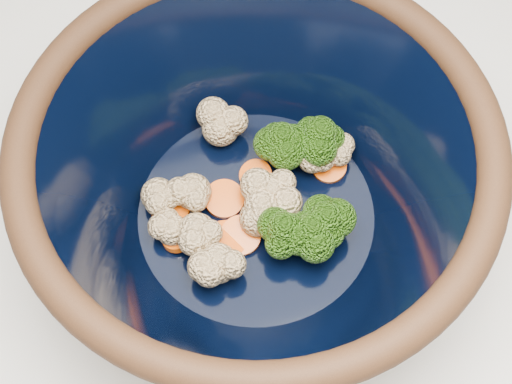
{
  "coord_description": "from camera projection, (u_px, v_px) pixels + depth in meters",
  "views": [
    {
      "loc": [
        -0.06,
        -0.24,
        1.46
      ],
      "look_at": [
        0.02,
        0.01,
        0.97
      ],
      "focal_mm": 50.0,
      "sensor_mm": 36.0,
      "label": 1
    }
  ],
  "objects": [
    {
      "name": "vegetable_pile",
      "position": [
        269.0,
        194.0,
        0.57
      ],
      "size": [
        0.18,
        0.16,
        0.05
      ],
      "color": "#608442",
      "rests_on": "mixing_bowl"
    },
    {
      "name": "mixing_bowl",
      "position": [
        256.0,
        183.0,
        0.54
      ],
      "size": [
        0.4,
        0.4,
        0.15
      ],
      "rotation": [
        0.0,
        0.0,
        -0.22
      ],
      "color": "black",
      "rests_on": "counter"
    },
    {
      "name": "counter",
      "position": [
        246.0,
        374.0,
        1.01
      ],
      "size": [
        1.2,
        1.2,
        0.9
      ],
      "primitive_type": "cube",
      "color": "white",
      "rests_on": "ground"
    }
  ]
}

